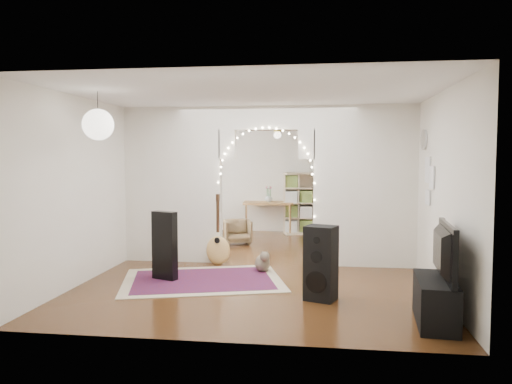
# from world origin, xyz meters

# --- Properties ---
(floor) EXTENTS (7.50, 7.50, 0.00)m
(floor) POSITION_xyz_m (0.00, 0.00, 0.00)
(floor) COLOR black
(floor) RESTS_ON ground
(ceiling) EXTENTS (5.00, 7.50, 0.02)m
(ceiling) POSITION_xyz_m (0.00, 0.00, 2.70)
(ceiling) COLOR white
(ceiling) RESTS_ON wall_back
(wall_back) EXTENTS (5.00, 0.02, 2.70)m
(wall_back) POSITION_xyz_m (0.00, 3.75, 1.35)
(wall_back) COLOR silver
(wall_back) RESTS_ON floor
(wall_front) EXTENTS (5.00, 0.02, 2.70)m
(wall_front) POSITION_xyz_m (0.00, -3.75, 1.35)
(wall_front) COLOR silver
(wall_front) RESTS_ON floor
(wall_left) EXTENTS (0.02, 7.50, 2.70)m
(wall_left) POSITION_xyz_m (-2.50, 0.00, 1.35)
(wall_left) COLOR silver
(wall_left) RESTS_ON floor
(wall_right) EXTENTS (0.02, 7.50, 2.70)m
(wall_right) POSITION_xyz_m (2.50, 0.00, 1.35)
(wall_right) COLOR silver
(wall_right) RESTS_ON floor
(divider_wall) EXTENTS (5.00, 0.20, 2.70)m
(divider_wall) POSITION_xyz_m (0.00, 0.00, 1.42)
(divider_wall) COLOR silver
(divider_wall) RESTS_ON floor
(fairy_lights) EXTENTS (1.64, 0.04, 1.60)m
(fairy_lights) POSITION_xyz_m (0.00, -0.13, 1.55)
(fairy_lights) COLOR #FFEABF
(fairy_lights) RESTS_ON divider_wall
(window) EXTENTS (0.04, 1.20, 1.40)m
(window) POSITION_xyz_m (-2.47, 1.80, 1.50)
(window) COLOR white
(window) RESTS_ON wall_left
(wall_clock) EXTENTS (0.03, 0.31, 0.31)m
(wall_clock) POSITION_xyz_m (2.48, -0.60, 2.10)
(wall_clock) COLOR white
(wall_clock) RESTS_ON wall_right
(picture_frames) EXTENTS (0.02, 0.50, 0.70)m
(picture_frames) POSITION_xyz_m (2.48, -1.00, 1.50)
(picture_frames) COLOR white
(picture_frames) RESTS_ON wall_right
(paper_lantern) EXTENTS (0.40, 0.40, 0.40)m
(paper_lantern) POSITION_xyz_m (-1.90, -2.40, 2.25)
(paper_lantern) COLOR white
(paper_lantern) RESTS_ON ceiling
(ceiling_fan) EXTENTS (1.10, 1.10, 0.30)m
(ceiling_fan) POSITION_xyz_m (0.00, 2.00, 2.40)
(ceiling_fan) COLOR #AB9439
(ceiling_fan) RESTS_ON ceiling
(area_rug) EXTENTS (2.71, 2.32, 0.02)m
(area_rug) POSITION_xyz_m (-0.81, -1.34, 0.01)
(area_rug) COLOR maroon
(area_rug) RESTS_ON floor
(guitar_case) EXTENTS (0.41, 0.27, 1.03)m
(guitar_case) POSITION_xyz_m (-1.37, -1.39, 0.51)
(guitar_case) COLOR black
(guitar_case) RESTS_ON floor
(acoustic_guitar) EXTENTS (0.43, 0.30, 1.03)m
(acoustic_guitar) POSITION_xyz_m (-0.80, -0.25, 0.45)
(acoustic_guitar) COLOR tan
(acoustic_guitar) RESTS_ON floor
(tabby_cat) EXTENTS (0.36, 0.57, 0.38)m
(tabby_cat) POSITION_xyz_m (0.01, -0.65, 0.15)
(tabby_cat) COLOR brown
(tabby_cat) RESTS_ON floor
(floor_speaker) EXTENTS (0.46, 0.43, 0.96)m
(floor_speaker) POSITION_xyz_m (0.94, -2.13, 0.48)
(floor_speaker) COLOR black
(floor_speaker) RESTS_ON floor
(media_console) EXTENTS (0.49, 1.03, 0.50)m
(media_console) POSITION_xyz_m (2.20, -2.88, 0.25)
(media_console) COLOR black
(media_console) RESTS_ON floor
(tv) EXTENTS (0.24, 1.08, 0.62)m
(tv) POSITION_xyz_m (2.20, -2.88, 0.81)
(tv) COLOR black
(tv) RESTS_ON media_console
(bookcase) EXTENTS (1.47, 0.81, 1.47)m
(bookcase) POSITION_xyz_m (0.74, 3.50, 0.73)
(bookcase) COLOR beige
(bookcase) RESTS_ON floor
(dining_table) EXTENTS (1.26, 0.89, 0.76)m
(dining_table) POSITION_xyz_m (-0.35, 3.50, 0.68)
(dining_table) COLOR brown
(dining_table) RESTS_ON floor
(flower_vase) EXTENTS (0.20, 0.20, 0.19)m
(flower_vase) POSITION_xyz_m (-0.35, 3.50, 0.85)
(flower_vase) COLOR white
(flower_vase) RESTS_ON dining_table
(dining_chair_left) EXTENTS (0.70, 0.71, 0.52)m
(dining_chair_left) POSITION_xyz_m (-0.82, 1.80, 0.26)
(dining_chair_left) COLOR brown
(dining_chair_left) RESTS_ON floor
(dining_chair_right) EXTENTS (0.53, 0.54, 0.47)m
(dining_chair_right) POSITION_xyz_m (1.11, 2.11, 0.24)
(dining_chair_right) COLOR brown
(dining_chair_right) RESTS_ON floor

